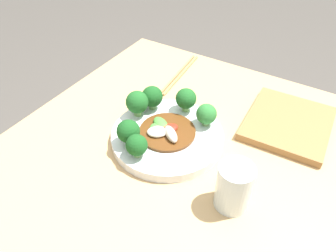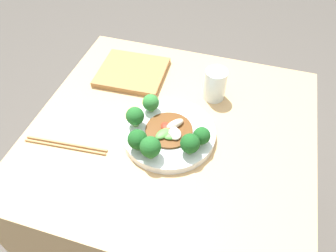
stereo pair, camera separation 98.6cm
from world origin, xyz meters
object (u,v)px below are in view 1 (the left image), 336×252
object	(u,v)px
broccoli_southeast	(206,114)
cutting_board	(288,123)
broccoli_west	(137,145)
broccoli_northeast	(152,97)
drinking_glass	(234,187)
broccoli_north	(137,102)
broccoli_east	(186,99)
plate	(168,136)
stirfry_center	(165,130)
chopsticks	(180,74)
broccoli_northwest	(128,132)

from	to	relation	value
broccoli_southeast	cutting_board	xyz separation A→B (m)	(0.13, -0.17, -0.05)
broccoli_west	broccoli_northeast	size ratio (longest dim) A/B	0.88
drinking_glass	cutting_board	world-z (taller)	drinking_glass
broccoli_north	drinking_glass	xyz separation A→B (m)	(-0.11, -0.31, -0.01)
broccoli_southeast	cutting_board	distance (m)	0.22
broccoli_east	broccoli_northeast	distance (m)	0.09
plate	stirfry_center	xyz separation A→B (m)	(-0.01, 0.00, 0.02)
stirfry_center	chopsticks	size ratio (longest dim) A/B	0.55
plate	broccoli_west	bearing A→B (deg)	170.00
broccoli_north	broccoli_west	world-z (taller)	broccoli_north
broccoli_east	stirfry_center	distance (m)	0.11
plate	broccoli_northeast	size ratio (longest dim) A/B	4.23
broccoli_northeast	stirfry_center	world-z (taller)	broccoli_northeast
broccoli_east	cutting_board	distance (m)	0.27
broccoli_northwest	chopsticks	distance (m)	0.36
plate	broccoli_southeast	distance (m)	0.11
broccoli_southeast	chopsticks	bearing A→B (deg)	43.47
broccoli_east	chopsticks	xyz separation A→B (m)	(0.17, 0.12, -0.06)
broccoli_northeast	broccoli_north	bearing A→B (deg)	158.51
broccoli_east	stirfry_center	bearing A→B (deg)	-178.95
stirfry_center	cutting_board	distance (m)	0.32
broccoli_northwest	stirfry_center	xyz separation A→B (m)	(0.07, -0.05, -0.03)
broccoli_north	broccoli_northwest	size ratio (longest dim) A/B	1.07
broccoli_northeast	broccoli_west	bearing A→B (deg)	-157.64
plate	broccoli_southeast	xyz separation A→B (m)	(0.07, -0.06, 0.04)
broccoli_southeast	cutting_board	world-z (taller)	broccoli_southeast
broccoli_northeast	cutting_board	xyz separation A→B (m)	(0.14, -0.32, -0.05)
broccoli_northwest	drinking_glass	distance (m)	0.27
broccoli_southeast	drinking_glass	distance (m)	0.22
plate	cutting_board	distance (m)	0.32
plate	broccoli_east	distance (m)	0.11
stirfry_center	cutting_board	bearing A→B (deg)	-49.01
cutting_board	broccoli_north	bearing A→B (deg)	118.75
broccoli_west	cutting_board	bearing A→B (deg)	-39.85
broccoli_east	chopsticks	bearing A→B (deg)	33.92
plate	chopsticks	bearing A→B (deg)	24.32
plate	chopsticks	distance (m)	0.30
plate	broccoli_northeast	bearing A→B (deg)	54.54
broccoli_west	broccoli_northwest	world-z (taller)	broccoli_northwest
broccoli_southeast	drinking_glass	size ratio (longest dim) A/B	0.56
drinking_glass	cutting_board	size ratio (longest dim) A/B	0.44
broccoli_northwest	chopsticks	world-z (taller)	broccoli_northwest
plate	drinking_glass	world-z (taller)	drinking_glass
stirfry_center	broccoli_north	bearing A→B (deg)	76.45
plate	broccoli_northwest	xyz separation A→B (m)	(-0.08, 0.06, 0.05)
broccoli_northeast	broccoli_southeast	bearing A→B (deg)	-84.93
broccoli_east	cutting_board	xyz separation A→B (m)	(0.11, -0.24, -0.05)
broccoli_west	broccoli_northwest	size ratio (longest dim) A/B	0.89
broccoli_north	chopsticks	distance (m)	0.26
broccoli_north	chopsticks	world-z (taller)	broccoli_north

